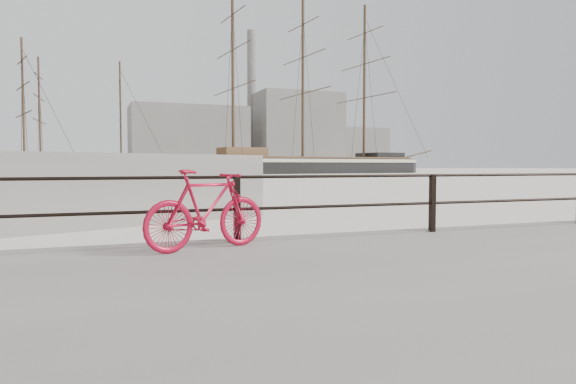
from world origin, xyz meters
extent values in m
plane|color=white|center=(0.00, 0.00, 0.00)|extent=(400.00, 400.00, 0.00)
imported|color=#AC0B28|center=(-4.06, -0.64, 0.90)|extent=(1.82, 0.80, 1.10)
cube|color=gray|center=(20.00, 140.00, 9.00)|extent=(32.00, 18.00, 18.00)
cube|color=gray|center=(55.00, 145.00, 12.00)|extent=(26.00, 20.00, 24.00)
cube|color=gray|center=(78.00, 150.00, 7.00)|extent=(20.00, 16.00, 14.00)
cylinder|color=gray|center=(42.00, 150.00, 22.00)|extent=(2.80, 2.80, 44.00)
camera|label=1|loc=(-5.50, -7.55, 1.51)|focal=32.00mm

